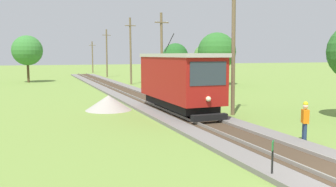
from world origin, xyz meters
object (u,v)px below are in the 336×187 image
Objects in this scene: trackside_signal_marker at (272,158)px; tree_left_far at (175,56)px; gravel_pile at (109,103)px; tree_right_far at (27,50)px; utility_pole_distant at (107,53)px; tree_right_near at (204,55)px; utility_pole_horizon at (92,57)px; red_tram at (179,80)px; utility_pole_far at (131,50)px; utility_pole_mid at (162,52)px; utility_pole_near_tram at (233,47)px; tree_horizon at (217,52)px; track_worker at (305,120)px.

tree_left_far is (10.07, 32.55, 2.90)m from trackside_signal_marker.
tree_right_far is at bearing 100.95° from gravel_pile.
tree_right_near is (14.38, -7.52, -0.42)m from utility_pole_distant.
utility_pole_horizon reaches higher than gravel_pile.
red_tram is 1.60× the size of tree_right_near.
tree_left_far is (8.22, 20.78, 1.38)m from red_tram.
utility_pole_far is 2.68× the size of gravel_pile.
utility_pole_mid is 0.92× the size of utility_pole_far.
utility_pole_near_tram is 1.03× the size of utility_pole_distant.
tree_horizon reaches higher than gravel_pile.
gravel_pile is at bearing -109.03° from utility_pole_far.
utility_pole_near_tram reaches higher than tree_left_far.
utility_pole_mid is 1.45× the size of tree_right_near.
utility_pole_near_tram is at bearing -103.08° from tree_left_far.
utility_pole_far reaches higher than tree_horizon.
trackside_signal_marker is at bearing -82.64° from gravel_pile.
utility_pole_distant is (0.00, 15.50, -0.21)m from utility_pole_far.
utility_pole_horizon is (0.00, 55.34, -0.86)m from utility_pole_near_tram.
utility_pole_mid is at bearing -57.78° from tree_right_far.
trackside_signal_marker is 0.19× the size of tree_right_far.
utility_pole_horizon is (0.00, 15.33, -0.73)m from utility_pole_distant.
utility_pole_far is at bearing 153.46° from tree_horizon.
track_worker is 30.11m from tree_left_far.
trackside_signal_marker is at bearing -98.96° from red_tram.
gravel_pile is 13.30m from track_worker.
utility_pole_far reaches higher than utility_pole_near_tram.
utility_pole_near_tram is 1.06× the size of utility_pole_mid.
utility_pole_mid is 24.27m from tree_right_near.
gravel_pile is 0.48× the size of tree_horizon.
utility_pole_mid is at bearing -119.25° from tree_left_far.
utility_pole_far is 15.50m from utility_pole_distant.
utility_pole_horizon is 27.00m from tree_right_near.
utility_pole_distant reaches higher than tree_right_far.
trackside_signal_marker is 0.23× the size of tree_left_far.
utility_pole_horizon is 66.00m from trackside_signal_marker.
tree_right_near is 1.03× the size of tree_left_far.
tree_left_far is (5.14, 22.13, -0.64)m from utility_pole_near_tram.
tree_right_far is at bearing 149.49° from tree_left_far.
tree_horizon reaches higher than red_tram.
trackside_signal_marker is 0.18× the size of tree_horizon.
tree_right_near is at bearing 0.26° from tree_right_far.
tree_right_far is at bearing 99.70° from trackside_signal_marker.
red_tram is 32.42m from tree_right_far.
tree_right_near is at bearing 52.71° from gravel_pile.
gravel_pile is 0.49× the size of tree_right_far.
utility_pole_distant is 1.23× the size of tree_horizon.
utility_pole_far is at bearing 113.83° from track_worker.
tree_right_far is (-12.25, 32.37, 0.12)m from utility_pole_near_tram.
tree_horizon reaches higher than tree_right_near.
utility_pole_horizon is at bearing 98.80° from tree_left_far.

